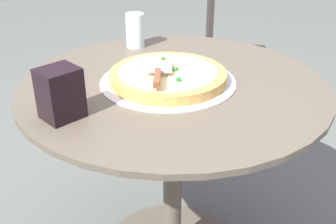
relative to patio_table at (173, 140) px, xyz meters
The scene contains 6 objects.
patio_table is the anchor object (origin of this frame).
pizza_on_tray 0.24m from the patio_table, 69.54° to the left, with size 0.43×0.43×0.05m.
pizza_server 0.28m from the patio_table, 121.84° to the left, with size 0.21×0.12×0.02m.
drinking_cup 0.47m from the patio_table, ahead, with size 0.07×0.07×0.13m, color white.
napkin_dispenser 0.47m from the patio_table, 108.57° to the left, with size 0.10×0.09×0.14m, color black.
patio_chair_far 1.15m from the patio_table, 35.92° to the right, with size 0.49×0.49×0.82m.
Camera 1 is at (-1.11, 0.41, 1.28)m, focal length 43.64 mm.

